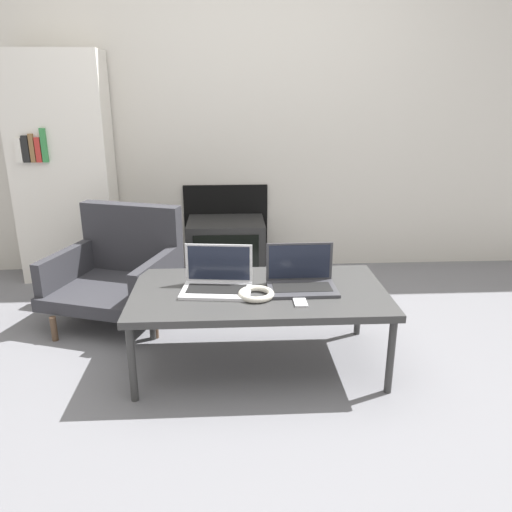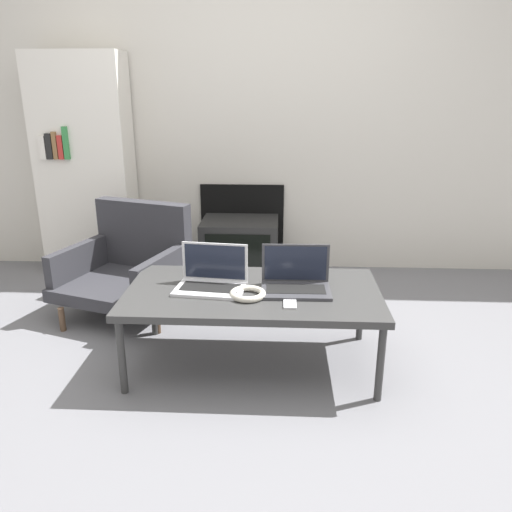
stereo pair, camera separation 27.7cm
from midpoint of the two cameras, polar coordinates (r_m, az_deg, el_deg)
ground_plane at (r=2.49m, az=2.62°, el=-15.13°), size 14.00×14.00×0.00m
wall_back at (r=3.90m, az=3.10°, el=17.18°), size 7.00×0.08×2.60m
table at (r=2.53m, az=2.80°, el=-4.59°), size 1.28×0.68×0.42m
laptop_left at (r=2.53m, az=-1.95°, el=-2.70°), size 0.37×0.27×0.22m
laptop_right at (r=2.53m, az=7.69°, el=-2.85°), size 0.35×0.23×0.22m
headphones at (r=2.43m, az=2.32°, el=-4.41°), size 0.18×0.18×0.03m
phone at (r=2.38m, az=7.25°, el=-5.39°), size 0.06×0.13×0.01m
tv at (r=3.81m, az=0.25°, el=0.86°), size 0.57×0.45×0.44m
armchair at (r=3.31m, az=-11.87°, el=-0.71°), size 0.85×0.84×0.68m
bookshelf at (r=3.97m, az=-17.00°, el=9.64°), size 0.68×0.32×1.64m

